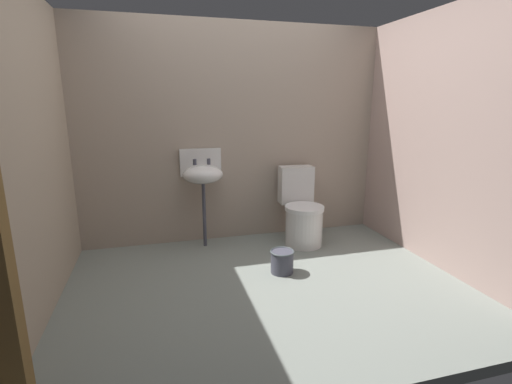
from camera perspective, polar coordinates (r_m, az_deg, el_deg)
The scene contains 7 objects.
ground_plane at distance 3.19m, azimuth 1.36°, elevation -14.18°, with size 3.57×2.63×0.08m, color gray.
wall_back at distance 3.97m, azimuth -3.42°, elevation 8.83°, with size 3.57×0.10×2.24m, color tan.
wall_left at distance 2.94m, azimuth -31.51°, elevation 5.18°, with size 0.10×2.43×2.24m, color tan.
wall_right at distance 3.74m, azimuth 25.96°, elevation 7.20°, with size 0.10×2.43×2.24m, color tan.
toilet_near_wall at distance 3.92m, azimuth 6.98°, elevation -3.20°, with size 0.42×0.61×0.78m.
sink at distance 3.75m, azimuth -8.20°, elevation 2.80°, with size 0.42×0.35×0.99m.
bucket at distance 3.29m, azimuth 4.02°, elevation -10.52°, with size 0.21×0.21×0.20m.
Camera 1 is at (-0.82, -2.70, 1.45)m, focal length 26.06 mm.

